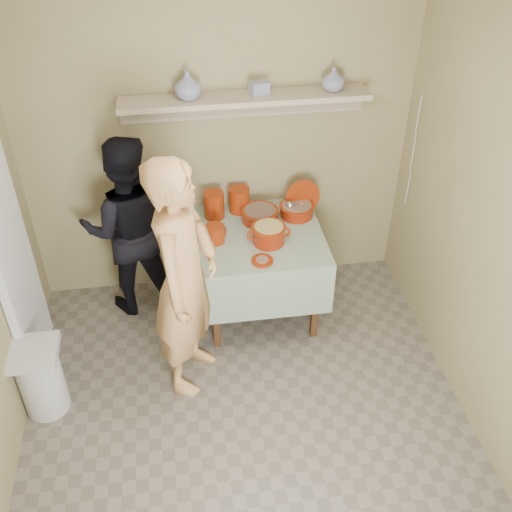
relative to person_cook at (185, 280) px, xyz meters
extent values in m
plane|color=#706658|center=(0.33, -0.64, -0.89)|extent=(3.50, 3.50, 0.00)
cube|color=silver|center=(-1.13, 0.31, 0.11)|extent=(0.06, 0.70, 2.00)
cylinder|color=maroon|center=(0.27, 0.92, -0.02)|extent=(0.16, 0.16, 0.22)
cylinder|color=maroon|center=(0.48, 0.98, -0.03)|extent=(0.17, 0.17, 0.20)
cylinder|color=maroon|center=(0.25, 0.58, -0.06)|extent=(0.14, 0.14, 0.14)
cylinder|color=maroon|center=(0.26, 0.67, -0.11)|extent=(0.15, 0.15, 0.04)
cylinder|color=maroon|center=(0.98, 0.92, -0.01)|extent=(0.29, 0.09, 0.28)
imported|color=navy|center=(1.17, 0.98, 0.92)|extent=(0.17, 0.17, 0.17)
imported|color=navy|center=(0.14, 0.98, 0.93)|extent=(0.25, 0.25, 0.20)
cube|color=navy|center=(0.64, 0.99, 0.88)|extent=(0.15, 0.13, 0.09)
imported|color=tan|center=(0.00, 0.00, 0.00)|extent=(0.64, 0.76, 1.78)
imported|color=black|center=(-0.40, 0.87, -0.13)|extent=(0.75, 0.59, 1.51)
cube|color=#968A5C|center=(0.33, 1.12, 0.41)|extent=(3.00, 0.02, 2.60)
cube|color=silver|center=(0.33, -0.64, 1.72)|extent=(3.00, 3.50, 0.02)
cube|color=#4C2D16|center=(0.20, 0.26, -0.53)|extent=(0.05, 0.05, 0.71)
cube|color=#4C2D16|center=(0.96, 0.26, -0.53)|extent=(0.05, 0.05, 0.71)
cube|color=#4C2D16|center=(0.20, 1.02, -0.53)|extent=(0.05, 0.05, 0.71)
cube|color=#4C2D16|center=(0.96, 1.02, -0.53)|extent=(0.05, 0.05, 0.71)
cube|color=#4C2D16|center=(0.58, 0.64, -0.16)|extent=(0.90, 0.90, 0.04)
cube|color=#1E592E|center=(0.58, 0.64, -0.13)|extent=(0.96, 0.96, 0.01)
cube|color=#1E592E|center=(0.58, 0.16, -0.35)|extent=(0.96, 0.01, 0.44)
cube|color=#1E592E|center=(0.58, 1.12, -0.35)|extent=(0.96, 0.01, 0.44)
cube|color=#1E592E|center=(0.10, 0.64, -0.35)|extent=(0.01, 0.96, 0.44)
cube|color=#1E592E|center=(1.06, 0.64, -0.35)|extent=(0.01, 0.96, 0.44)
cylinder|color=maroon|center=(0.62, 0.81, -0.08)|extent=(0.28, 0.28, 0.09)
cylinder|color=maroon|center=(0.62, 0.81, -0.04)|extent=(0.30, 0.30, 0.01)
cylinder|color=brown|center=(0.62, 0.81, -0.06)|extent=(0.25, 0.25, 0.05)
cylinder|color=maroon|center=(0.92, 0.84, -0.08)|extent=(0.26, 0.26, 0.09)
cylinder|color=maroon|center=(0.92, 0.84, -0.04)|extent=(0.28, 0.28, 0.01)
cylinder|color=#8C6B54|center=(0.92, 0.84, -0.06)|extent=(0.23, 0.23, 0.05)
cylinder|color=silver|center=(0.90, 0.71, 0.05)|extent=(0.01, 0.22, 0.16)
sphere|color=silver|center=(0.86, 0.83, -0.02)|extent=(0.07, 0.07, 0.07)
cylinder|color=maroon|center=(0.64, 0.51, -0.06)|extent=(0.24, 0.24, 0.14)
cylinder|color=maroon|center=(0.64, 0.51, 0.01)|extent=(0.25, 0.25, 0.01)
cylinder|color=tan|center=(0.64, 0.51, -0.01)|extent=(0.21, 0.21, 0.05)
torus|color=maroon|center=(0.52, 0.51, -0.05)|extent=(0.09, 0.02, 0.09)
torus|color=maroon|center=(0.76, 0.51, -0.05)|extent=(0.09, 0.02, 0.09)
cylinder|color=maroon|center=(0.55, 0.28, -0.12)|extent=(0.16, 0.16, 0.02)
cylinder|color=#8C6B54|center=(0.55, 0.28, -0.11)|extent=(0.09, 0.09, 0.01)
cube|color=tan|center=(0.53, 0.98, 0.81)|extent=(1.80, 0.25, 0.04)
cube|color=tan|center=(0.53, 1.10, 0.71)|extent=(1.80, 0.02, 0.18)
cylinder|color=silver|center=(-1.02, -0.16, -0.64)|extent=(0.30, 0.30, 0.50)
cube|color=silver|center=(-1.02, -0.16, -0.36)|extent=(0.32, 0.32, 0.06)
cylinder|color=silver|center=(1.80, 0.86, 0.66)|extent=(0.01, 0.01, 0.30)
cylinder|color=silver|center=(1.80, 0.84, 0.36)|extent=(0.01, 0.01, 0.30)
cylinder|color=silver|center=(1.80, 0.82, 0.06)|extent=(0.01, 0.01, 0.30)
camera|label=1|loc=(0.02, -3.06, 2.48)|focal=42.00mm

